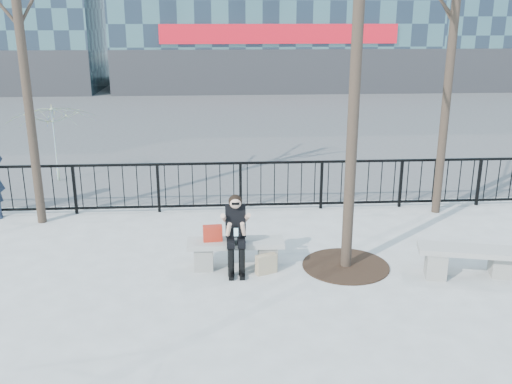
{
  "coord_description": "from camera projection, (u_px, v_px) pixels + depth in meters",
  "views": [
    {
      "loc": [
        -0.23,
        -9.03,
        4.17
      ],
      "look_at": [
        0.4,
        0.8,
        1.1
      ],
      "focal_mm": 40.0,
      "sensor_mm": 36.0,
      "label": 1
    }
  ],
  "objects": [
    {
      "name": "tree_grate",
      "position": [
        346.0,
        266.0,
        9.87
      ],
      "size": [
        1.5,
        1.5,
        0.02
      ],
      "primitive_type": "cylinder",
      "color": "black",
      "rests_on": "ground"
    },
    {
      "name": "bench_main",
      "position": [
        236.0,
        251.0,
        9.77
      ],
      "size": [
        1.65,
        0.46,
        0.49
      ],
      "color": "slate",
      "rests_on": "ground"
    },
    {
      "name": "street_surface",
      "position": [
        225.0,
        117.0,
        24.14
      ],
      "size": [
        60.0,
        23.0,
        0.01
      ],
      "primitive_type": "cube",
      "color": "#474747",
      "rests_on": "ground"
    },
    {
      "name": "shopping_bag",
      "position": [
        266.0,
        264.0,
        9.56
      ],
      "size": [
        0.38,
        0.26,
        0.34
      ],
      "primitive_type": "cube",
      "rotation": [
        0.0,
        0.0,
        0.4
      ],
      "color": "#C0AF88",
      "rests_on": "ground"
    },
    {
      "name": "handbag",
      "position": [
        213.0,
        233.0,
        9.66
      ],
      "size": [
        0.34,
        0.18,
        0.27
      ],
      "primitive_type": "cube",
      "rotation": [
        0.0,
        0.0,
        0.08
      ],
      "color": "#B52516",
      "rests_on": "bench_main"
    },
    {
      "name": "seated_woman",
      "position": [
        236.0,
        234.0,
        9.5
      ],
      "size": [
        0.5,
        0.64,
        1.34
      ],
      "color": "black",
      "rests_on": "ground"
    },
    {
      "name": "vendor_umbrella",
      "position": [
        55.0,
        144.0,
        14.6
      ],
      "size": [
        2.69,
        2.72,
        2.01
      ],
      "primitive_type": "imported",
      "rotation": [
        0.0,
        0.0,
        0.25
      ],
      "color": "#EDF536",
      "rests_on": "ground"
    },
    {
      "name": "bench_second",
      "position": [
        469.0,
        259.0,
        9.44
      ],
      "size": [
        1.66,
        0.46,
        0.49
      ],
      "rotation": [
        0.0,
        0.0,
        -0.23
      ],
      "color": "slate",
      "rests_on": "ground"
    },
    {
      "name": "ground",
      "position": [
        236.0,
        267.0,
        9.86
      ],
      "size": [
        120.0,
        120.0,
        0.0
      ],
      "primitive_type": "plane",
      "color": "#979792",
      "rests_on": "ground"
    },
    {
      "name": "railing",
      "position": [
        231.0,
        186.0,
        12.55
      ],
      "size": [
        14.0,
        0.06,
        1.1
      ],
      "color": "black",
      "rests_on": "ground"
    }
  ]
}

